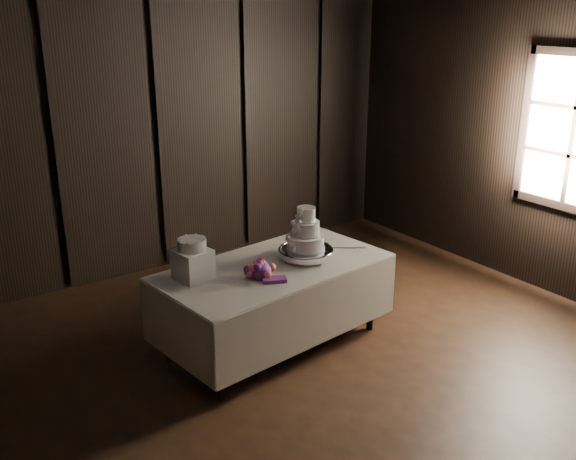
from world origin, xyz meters
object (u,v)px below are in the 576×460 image
(wedding_cake, at_px, (304,234))
(bouquet, at_px, (261,270))
(cake_stand, at_px, (306,254))
(small_cake, at_px, (192,245))
(display_table, at_px, (274,302))
(box_pedestal, at_px, (193,264))

(wedding_cake, xyz_separation_m, bouquet, (-0.52, -0.12, -0.17))
(cake_stand, height_order, wedding_cake, wedding_cake)
(bouquet, relative_size, small_cake, 1.76)
(display_table, bearing_deg, box_pedestal, 162.17)
(cake_stand, height_order, box_pedestal, box_pedestal)
(box_pedestal, bearing_deg, small_cake, 0.00)
(wedding_cake, relative_size, small_cake, 1.65)
(display_table, distance_m, box_pedestal, 0.84)
(cake_stand, xyz_separation_m, small_cake, (-1.01, 0.16, 0.25))
(cake_stand, xyz_separation_m, wedding_cake, (-0.03, -0.02, 0.20))
(box_pedestal, height_order, small_cake, small_cake)
(display_table, relative_size, small_cake, 9.07)
(display_table, relative_size, bouquet, 5.17)
(box_pedestal, bearing_deg, wedding_cake, -10.42)
(wedding_cake, distance_m, small_cake, 1.00)
(display_table, distance_m, small_cake, 0.95)
(wedding_cake, relative_size, box_pedestal, 1.47)
(cake_stand, bearing_deg, wedding_cake, -150.26)
(display_table, bearing_deg, small_cake, 162.17)
(display_table, xyz_separation_m, small_cake, (-0.69, 0.13, 0.64))
(display_table, relative_size, cake_stand, 4.34)
(cake_stand, xyz_separation_m, box_pedestal, (-1.01, 0.16, 0.08))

